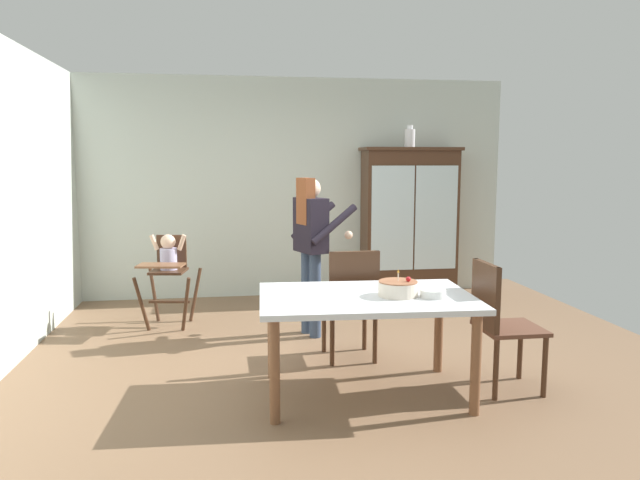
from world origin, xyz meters
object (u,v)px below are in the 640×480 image
object	(u,v)px
high_chair_with_toddler	(168,263)
birthday_cake	(398,288)
adult_person	(312,237)
serving_bowl	(433,293)
china_cabinet	(409,222)
ceramic_vase	(410,138)
dining_table	(366,307)
dining_chair_far_side	(352,297)
dining_chair_right_end	(497,317)

from	to	relation	value
high_chair_with_toddler	birthday_cake	distance (m)	2.80
adult_person	serving_bowl	bearing A→B (deg)	179.45
china_cabinet	ceramic_vase	bearing A→B (deg)	163.41
dining_table	dining_chair_far_side	xyz separation A→B (m)	(0.04, 0.72, -0.10)
ceramic_vase	dining_chair_far_side	bearing A→B (deg)	-117.10
serving_bowl	high_chair_with_toddler	bearing A→B (deg)	132.43
adult_person	serving_bowl	world-z (taller)	adult_person
china_cabinet	birthday_cake	bearing A→B (deg)	-108.51
birthday_cake	serving_bowl	bearing A→B (deg)	-19.29
serving_bowl	birthday_cake	bearing A→B (deg)	160.71
china_cabinet	serving_bowl	xyz separation A→B (m)	(-0.82, -3.23, -0.16)
dining_table	dining_chair_far_side	distance (m)	0.73
high_chair_with_toddler	adult_person	bearing A→B (deg)	-11.85
china_cabinet	high_chair_with_toddler	size ratio (longest dim) A/B	1.95
dining_chair_right_end	adult_person	bearing A→B (deg)	36.27
china_cabinet	dining_chair_far_side	bearing A→B (deg)	-117.38
adult_person	birthday_cake	distance (m)	1.66
adult_person	dining_chair_far_side	size ratio (longest dim) A/B	1.59
birthday_cake	dining_chair_far_side	size ratio (longest dim) A/B	0.29
dining_chair_right_end	serving_bowl	bearing A→B (deg)	99.42
dining_chair_right_end	birthday_cake	bearing A→B (deg)	90.59
dining_table	dining_chair_right_end	xyz separation A→B (m)	(0.97, -0.06, -0.10)
china_cabinet	adult_person	distance (m)	2.12
serving_bowl	dining_chair_right_end	distance (m)	0.57
serving_bowl	china_cabinet	bearing A→B (deg)	75.71
ceramic_vase	dining_table	size ratio (longest dim) A/B	0.17
birthday_cake	dining_table	bearing A→B (deg)	164.81
high_chair_with_toddler	birthday_cake	xyz separation A→B (m)	(1.80, -2.14, 0.14)
ceramic_vase	adult_person	distance (m)	2.34
dining_chair_far_side	dining_chair_right_end	size ratio (longest dim) A/B	1.00
birthday_cake	dining_chair_far_side	xyz separation A→B (m)	(-0.17, 0.78, -0.24)
ceramic_vase	serving_bowl	world-z (taller)	ceramic_vase
ceramic_vase	high_chair_with_toddler	size ratio (longest dim) A/B	0.28
dining_table	china_cabinet	bearing A→B (deg)	67.65
high_chair_with_toddler	serving_bowl	xyz separation A→B (m)	(2.03, -2.22, 0.11)
dining_table	serving_bowl	distance (m)	0.48
china_cabinet	high_chair_with_toddler	bearing A→B (deg)	-160.53
ceramic_vase	dining_chair_far_side	world-z (taller)	ceramic_vase
china_cabinet	dining_table	size ratio (longest dim) A/B	1.18
birthday_cake	serving_bowl	world-z (taller)	birthday_cake
adult_person	dining_chair_far_side	distance (m)	0.94
adult_person	high_chair_with_toddler	bearing A→B (deg)	47.87
high_chair_with_toddler	dining_table	bearing A→B (deg)	-43.54
serving_bowl	dining_chair_far_side	world-z (taller)	dining_chair_far_side
dining_chair_far_side	dining_table	bearing A→B (deg)	85.68
china_cabinet	high_chair_with_toddler	xyz separation A→B (m)	(-2.85, -1.01, -0.28)
adult_person	dining_chair_right_end	bearing A→B (deg)	-165.17
ceramic_vase	high_chair_with_toddler	world-z (taller)	ceramic_vase
china_cabinet	dining_table	xyz separation A→B (m)	(-1.27, -3.09, -0.28)
ceramic_vase	birthday_cake	world-z (taller)	ceramic_vase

